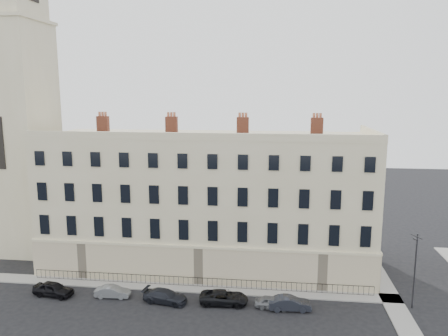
{
  "coord_description": "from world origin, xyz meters",
  "views": [
    {
      "loc": [
        1.65,
        -35.87,
        19.89
      ],
      "look_at": [
        -3.84,
        10.0,
        11.65
      ],
      "focal_mm": 35.0,
      "sensor_mm": 36.0,
      "label": 1
    }
  ],
  "objects_px": {
    "streetlamp": "(415,268)",
    "car_a": "(53,289)",
    "car_c": "(165,296)",
    "car_d": "(224,297)",
    "car_e": "(273,303)",
    "car_b": "(113,292)",
    "car_f": "(290,303)"
  },
  "relations": [
    {
      "from": "car_e",
      "to": "car_a",
      "type": "bearing_deg",
      "value": 94.94
    },
    {
      "from": "streetlamp",
      "to": "car_a",
      "type": "bearing_deg",
      "value": 157.79
    },
    {
      "from": "car_a",
      "to": "car_f",
      "type": "bearing_deg",
      "value": -81.86
    },
    {
      "from": "car_d",
      "to": "streetlamp",
      "type": "height_order",
      "value": "streetlamp"
    },
    {
      "from": "car_c",
      "to": "streetlamp",
      "type": "distance_m",
      "value": 23.25
    },
    {
      "from": "car_e",
      "to": "streetlamp",
      "type": "relative_size",
      "value": 0.46
    },
    {
      "from": "car_d",
      "to": "car_e",
      "type": "distance_m",
      "value": 4.59
    },
    {
      "from": "car_d",
      "to": "car_c",
      "type": "bearing_deg",
      "value": 91.81
    },
    {
      "from": "car_a",
      "to": "car_e",
      "type": "distance_m",
      "value": 21.4
    },
    {
      "from": "car_a",
      "to": "car_d",
      "type": "height_order",
      "value": "car_a"
    },
    {
      "from": "car_e",
      "to": "car_f",
      "type": "xyz_separation_m",
      "value": [
        1.54,
        -0.12,
        0.07
      ]
    },
    {
      "from": "car_e",
      "to": "car_f",
      "type": "distance_m",
      "value": 1.55
    },
    {
      "from": "car_a",
      "to": "car_e",
      "type": "xyz_separation_m",
      "value": [
        21.4,
        0.0,
        -0.12
      ]
    },
    {
      "from": "car_a",
      "to": "streetlamp",
      "type": "height_order",
      "value": "streetlamp"
    },
    {
      "from": "car_d",
      "to": "streetlamp",
      "type": "bearing_deg",
      "value": -88.15
    },
    {
      "from": "car_a",
      "to": "car_f",
      "type": "distance_m",
      "value": 22.95
    },
    {
      "from": "car_b",
      "to": "streetlamp",
      "type": "height_order",
      "value": "streetlamp"
    },
    {
      "from": "car_a",
      "to": "streetlamp",
      "type": "distance_m",
      "value": 34.4
    },
    {
      "from": "car_b",
      "to": "streetlamp",
      "type": "distance_m",
      "value": 28.54
    },
    {
      "from": "streetlamp",
      "to": "car_e",
      "type": "bearing_deg",
      "value": 162.05
    },
    {
      "from": "car_c",
      "to": "car_f",
      "type": "relative_size",
      "value": 1.1
    },
    {
      "from": "car_c",
      "to": "car_a",
      "type": "bearing_deg",
      "value": 99.4
    },
    {
      "from": "car_b",
      "to": "car_c",
      "type": "height_order",
      "value": "car_c"
    },
    {
      "from": "car_a",
      "to": "car_c",
      "type": "xyz_separation_m",
      "value": [
        11.25,
        -0.06,
        -0.06
      ]
    },
    {
      "from": "car_d",
      "to": "streetlamp",
      "type": "xyz_separation_m",
      "value": [
        17.38,
        1.21,
        3.35
      ]
    },
    {
      "from": "car_b",
      "to": "car_d",
      "type": "distance_m",
      "value": 10.94
    },
    {
      "from": "car_c",
      "to": "car_e",
      "type": "height_order",
      "value": "car_c"
    },
    {
      "from": "car_d",
      "to": "car_e",
      "type": "relative_size",
      "value": 1.37
    },
    {
      "from": "car_a",
      "to": "car_c",
      "type": "relative_size",
      "value": 0.94
    },
    {
      "from": "car_c",
      "to": "car_b",
      "type": "bearing_deg",
      "value": 95.04
    },
    {
      "from": "car_d",
      "to": "car_e",
      "type": "height_order",
      "value": "car_d"
    },
    {
      "from": "car_d",
      "to": "car_e",
      "type": "xyz_separation_m",
      "value": [
        4.58,
        -0.32,
        -0.07
      ]
    }
  ]
}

